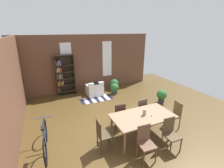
% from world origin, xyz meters
% --- Properties ---
extents(ground_plane, '(10.99, 10.99, 0.00)m').
position_xyz_m(ground_plane, '(0.00, 0.00, 0.00)').
color(ground_plane, '#503B1C').
extents(back_wall_brick, '(7.48, 0.12, 3.06)m').
position_xyz_m(back_wall_brick, '(0.00, 4.29, 1.53)').
color(back_wall_brick, brown).
rests_on(back_wall_brick, ground).
extents(left_wall_brick, '(0.12, 9.46, 3.06)m').
position_xyz_m(left_wall_brick, '(-3.30, 0.00, 1.53)').
color(left_wall_brick, brown).
rests_on(left_wall_brick, ground).
extents(window_pane_0, '(0.55, 0.02, 1.99)m').
position_xyz_m(window_pane_0, '(-1.13, 4.22, 1.68)').
color(window_pane_0, white).
extents(window_pane_1, '(0.55, 0.02, 1.99)m').
position_xyz_m(window_pane_1, '(1.13, 4.22, 1.68)').
color(window_pane_1, white).
extents(dining_table, '(1.93, 1.06, 0.78)m').
position_xyz_m(dining_table, '(0.29, -0.62, 0.70)').
color(dining_table, '#8B684E').
rests_on(dining_table, ground).
extents(vase_on_table, '(0.11, 0.11, 0.20)m').
position_xyz_m(vase_on_table, '(0.34, -0.62, 0.88)').
color(vase_on_table, '#998466').
rests_on(vase_on_table, dining_table).
extents(tealight_candle_0, '(0.04, 0.04, 0.04)m').
position_xyz_m(tealight_candle_0, '(0.52, -0.75, 0.80)').
color(tealight_candle_0, silver).
rests_on(tealight_candle_0, dining_table).
extents(dining_chair_head_left, '(0.41, 0.41, 0.95)m').
position_xyz_m(dining_chair_head_left, '(-1.05, -0.61, 0.51)').
color(dining_chair_head_left, '#433823').
rests_on(dining_chair_head_left, ground).
extents(dining_chair_head_right, '(0.43, 0.43, 0.95)m').
position_xyz_m(dining_chair_head_right, '(1.63, -0.62, 0.51)').
color(dining_chair_head_right, brown).
rests_on(dining_chair_head_right, ground).
extents(dining_chair_near_left, '(0.43, 0.43, 0.95)m').
position_xyz_m(dining_chair_near_left, '(-0.14, -1.37, 0.51)').
color(dining_chair_near_left, brown).
rests_on(dining_chair_near_left, ground).
extents(dining_chair_far_left, '(0.43, 0.43, 0.95)m').
position_xyz_m(dining_chair_far_left, '(-0.15, 0.14, 0.51)').
color(dining_chair_far_left, '#372521').
rests_on(dining_chair_far_left, ground).
extents(dining_chair_near_right, '(0.42, 0.42, 0.95)m').
position_xyz_m(dining_chair_near_right, '(0.73, -1.37, 0.51)').
color(dining_chair_near_right, brown).
rests_on(dining_chair_near_right, ground).
extents(dining_chair_far_right, '(0.42, 0.42, 0.95)m').
position_xyz_m(dining_chair_far_right, '(0.73, 0.14, 0.51)').
color(dining_chair_far_right, '#46382E').
rests_on(dining_chair_far_right, ground).
extents(bookshelf_tall, '(0.94, 0.30, 2.11)m').
position_xyz_m(bookshelf_tall, '(-1.37, 4.05, 1.08)').
color(bookshelf_tall, '#2D2319').
rests_on(bookshelf_tall, ground).
extents(armchair_white, '(0.82, 0.82, 0.75)m').
position_xyz_m(armchair_white, '(0.03, 3.33, 0.28)').
color(armchair_white, white).
rests_on(armchair_white, ground).
extents(bicycle_second, '(0.44, 1.70, 0.90)m').
position_xyz_m(bicycle_second, '(-2.54, 0.02, 0.36)').
color(bicycle_second, black).
rests_on(bicycle_second, ground).
extents(potted_plant_by_shelf, '(0.44, 0.44, 0.57)m').
position_xyz_m(potted_plant_by_shelf, '(1.05, 3.01, 0.31)').
color(potted_plant_by_shelf, '#333338').
rests_on(potted_plant_by_shelf, ground).
extents(potted_plant_corner, '(0.49, 0.49, 0.61)m').
position_xyz_m(potted_plant_corner, '(1.29, 3.58, 0.34)').
color(potted_plant_corner, '#9E6042').
rests_on(potted_plant_corner, ground).
extents(potted_plant_window, '(0.46, 0.46, 0.64)m').
position_xyz_m(potted_plant_window, '(2.59, 1.10, 0.36)').
color(potted_plant_window, '#333338').
rests_on(potted_plant_window, ground).
extents(striped_rug, '(1.61, 0.74, 0.01)m').
position_xyz_m(striped_rug, '(-0.08, 2.76, 0.00)').
color(striped_rug, '#1E1E33').
rests_on(striped_rug, ground).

